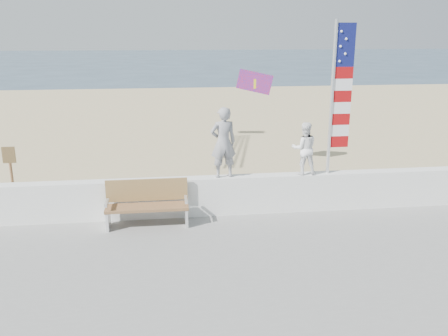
{
  "coord_description": "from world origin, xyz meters",
  "views": [
    {
      "loc": [
        -1.1,
        -8.39,
        4.32
      ],
      "look_at": [
        0.2,
        1.8,
        1.35
      ],
      "focal_mm": 38.0,
      "sensor_mm": 36.0,
      "label": 1
    }
  ],
  "objects": [
    {
      "name": "sand",
      "position": [
        0.0,
        9.0,
        0.04
      ],
      "size": [
        90.0,
        40.0,
        0.08
      ],
      "primitive_type": "cube",
      "color": "tan",
      "rests_on": "ground"
    },
    {
      "name": "ground",
      "position": [
        0.0,
        0.0,
        0.0
      ],
      "size": [
        220.0,
        220.0,
        0.0
      ],
      "primitive_type": "plane",
      "color": "#2B4257",
      "rests_on": "ground"
    },
    {
      "name": "child",
      "position": [
        2.11,
        2.0,
        1.7
      ],
      "size": [
        0.63,
        0.51,
        1.24
      ],
      "primitive_type": "imported",
      "rotation": [
        0.0,
        0.0,
        3.07
      ],
      "color": "white",
      "rests_on": "seawall"
    },
    {
      "name": "bench",
      "position": [
        -1.54,
        1.55,
        0.69
      ],
      "size": [
        1.8,
        0.57,
        1.0
      ],
      "color": "olive",
      "rests_on": "boardwalk"
    },
    {
      "name": "adult",
      "position": [
        0.21,
        2.0,
        1.89
      ],
      "size": [
        0.64,
        0.47,
        1.63
      ],
      "primitive_type": "imported",
      "rotation": [
        0.0,
        0.0,
        3.28
      ],
      "color": "gray",
      "rests_on": "seawall"
    },
    {
      "name": "seawall",
      "position": [
        0.0,
        2.0,
        0.63
      ],
      "size": [
        30.0,
        0.35,
        0.9
      ],
      "primitive_type": "cube",
      "color": "white",
      "rests_on": "boardwalk"
    },
    {
      "name": "parafoil_kite",
      "position": [
        1.7,
        5.99,
        2.83
      ],
      "size": [
        1.17,
        0.49,
        0.78
      ],
      "color": "red",
      "rests_on": "ground"
    },
    {
      "name": "sign",
      "position": [
        -5.02,
        3.74,
        0.94
      ],
      "size": [
        0.32,
        0.07,
        1.46
      ],
      "color": "#896342",
      "rests_on": "sand"
    },
    {
      "name": "flag",
      "position": [
        2.83,
        2.0,
        2.99
      ],
      "size": [
        0.5,
        0.08,
        3.5
      ],
      "color": "silver",
      "rests_on": "seawall"
    }
  ]
}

